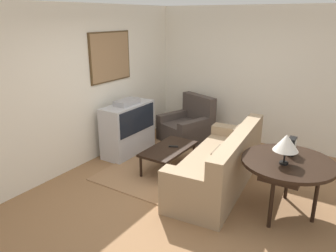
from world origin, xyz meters
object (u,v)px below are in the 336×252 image
object	(u,v)px
tv	(128,128)
table_lamp	(286,143)
couch	(220,166)
coffee_table	(169,150)
console_table	(288,165)
armchair	(188,127)
mantel_clock	(292,146)

from	to	relation	value
tv	table_lamp	xyz separation A→B (m)	(-0.62, -2.98, 0.55)
couch	coffee_table	distance (m)	0.97
console_table	table_lamp	xyz separation A→B (m)	(-0.13, 0.03, 0.34)
armchair	mantel_clock	distance (m)	2.86
mantel_clock	couch	bearing A→B (deg)	89.65
table_lamp	console_table	bearing A→B (deg)	-13.30
couch	coffee_table	world-z (taller)	couch
tv	mantel_clock	xyz separation A→B (m)	(-0.26, -2.99, 0.39)
table_lamp	armchair	bearing A→B (deg)	52.40
console_table	table_lamp	size ratio (longest dim) A/B	3.01
tv	couch	size ratio (longest dim) A/B	0.47
coffee_table	mantel_clock	world-z (taller)	mantel_clock
tv	coffee_table	world-z (taller)	tv
armchair	console_table	xyz separation A→B (m)	(-1.70, -2.41, 0.41)
console_table	coffee_table	bearing A→B (deg)	81.87
tv	coffee_table	xyz separation A→B (m)	(-0.21, -1.03, -0.13)
console_table	table_lamp	distance (m)	0.37
armchair	mantel_clock	bearing A→B (deg)	-11.67
table_lamp	mantel_clock	world-z (taller)	table_lamp
couch	armchair	world-z (taller)	armchair
coffee_table	table_lamp	world-z (taller)	table_lamp
tv	console_table	bearing A→B (deg)	-99.25
console_table	mantel_clock	xyz separation A→B (m)	(0.23, 0.03, 0.18)
coffee_table	console_table	size ratio (longest dim) A/B	0.90
coffee_table	mantel_clock	size ratio (longest dim) A/B	4.56
couch	console_table	xyz separation A→B (m)	(-0.23, -1.02, 0.37)
couch	armchair	xyz separation A→B (m)	(1.47, 1.39, -0.04)
couch	armchair	size ratio (longest dim) A/B	2.02
coffee_table	armchair	bearing A→B (deg)	16.85
armchair	coffee_table	bearing A→B (deg)	-53.03
coffee_table	mantel_clock	distance (m)	2.02
console_table	mantel_clock	bearing A→B (deg)	7.50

